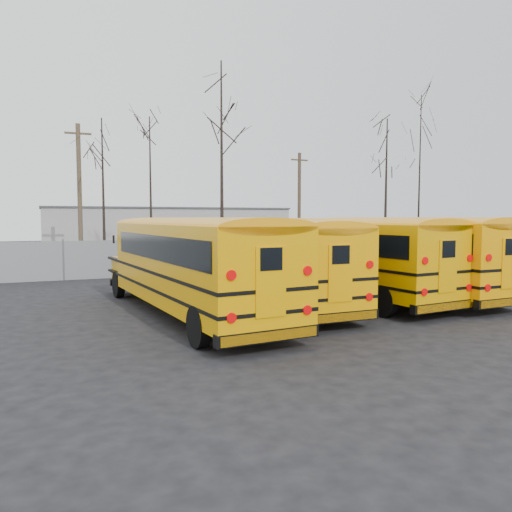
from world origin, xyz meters
name	(u,v)px	position (x,y,z in m)	size (l,w,h in m)	color
ground	(321,308)	(0.00, 0.00, 0.00)	(120.00, 120.00, 0.00)	black
fence	(213,256)	(0.00, 12.00, 1.00)	(40.00, 0.04, 2.00)	gray
distant_building	(167,230)	(2.00, 32.00, 2.00)	(22.00, 8.00, 4.00)	#A3A39F
bus_a	(191,258)	(-4.63, 0.29, 1.90)	(3.57, 11.74, 3.24)	black
bus_b	(264,255)	(-1.56, 1.43, 1.84)	(2.61, 11.25, 3.14)	black
bus_c	(341,251)	(1.84, 1.59, 1.88)	(3.75, 11.67, 3.21)	black
bus_d	(400,249)	(4.59, 1.47, 1.90)	(3.05, 11.70, 3.25)	black
utility_pole_left	(80,194)	(-6.69, 18.45, 4.65)	(1.61, 0.28, 9.04)	brown
utility_pole_right	(299,205)	(9.09, 18.63, 4.14)	(1.44, 0.25, 8.06)	#473728
tree_2	(103,195)	(-5.55, 15.82, 4.51)	(0.26, 0.26, 9.01)	black
tree_3	(151,192)	(-2.47, 17.21, 4.79)	(0.26, 0.26, 9.59)	black
tree_4	(222,167)	(1.19, 13.87, 6.28)	(0.26, 0.26, 12.55)	black
tree_5	(386,190)	(14.41, 15.11, 5.19)	(0.26, 0.26, 10.39)	black
tree_6	(419,177)	(19.04, 16.85, 6.46)	(0.26, 0.26, 12.91)	black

